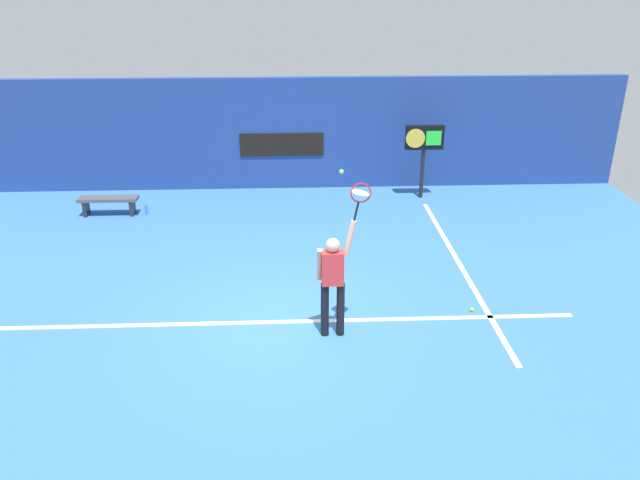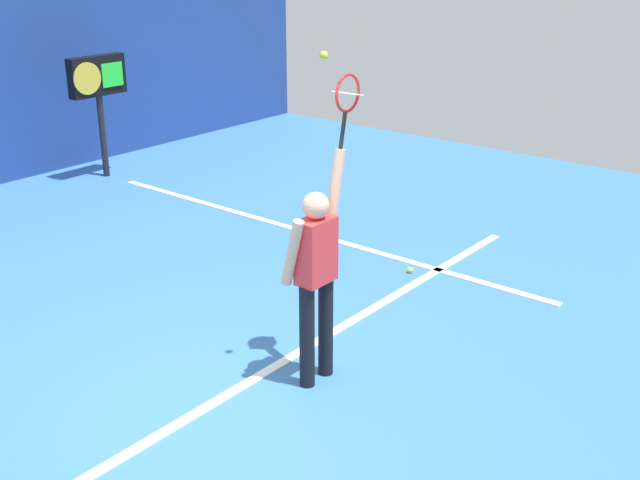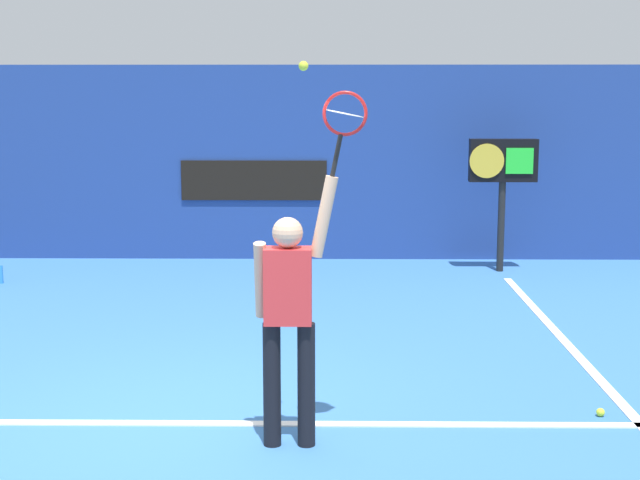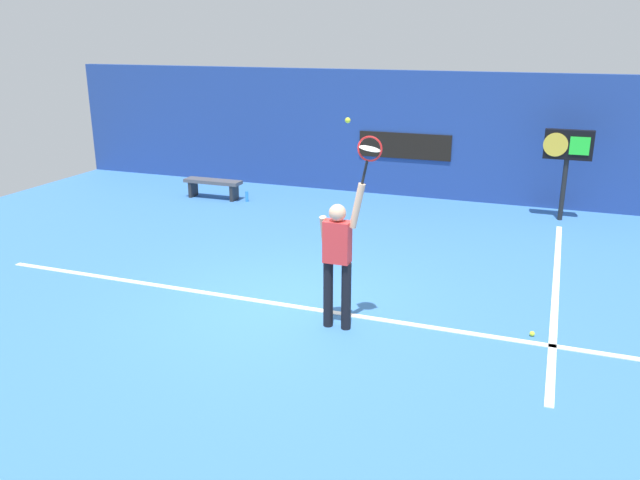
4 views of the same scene
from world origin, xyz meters
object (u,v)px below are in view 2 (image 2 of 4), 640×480
Objects in this scene: tennis_racket at (347,98)px; scoreboard_clock at (98,82)px; tennis_ball at (324,55)px; spare_ball at (410,270)px; tennis_player at (316,271)px.

tennis_racket reaches higher than scoreboard_clock.
tennis_ball reaches higher than spare_ball.
tennis_player is at bearing -165.83° from spare_ball.
scoreboard_clock is 6.07m from spare_ball.
tennis_racket is (0.39, -0.00, 1.37)m from tennis_player.
tennis_ball reaches higher than tennis_player.
tennis_racket is 9.18× the size of tennis_ball.
tennis_player is 2.72m from spare_ball.
spare_ball is at bearing 16.83° from tennis_racket.
tennis_player is at bearing 179.38° from tennis_racket.
spare_ball is (-0.25, -5.89, -1.45)m from scoreboard_clock.
tennis_racket is at bearing -2.78° from tennis_ball.
tennis_ball is at bearing -165.40° from spare_ball.
scoreboard_clock is at bearing 68.21° from tennis_ball.
tennis_player is at bearing -175.13° from tennis_ball.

